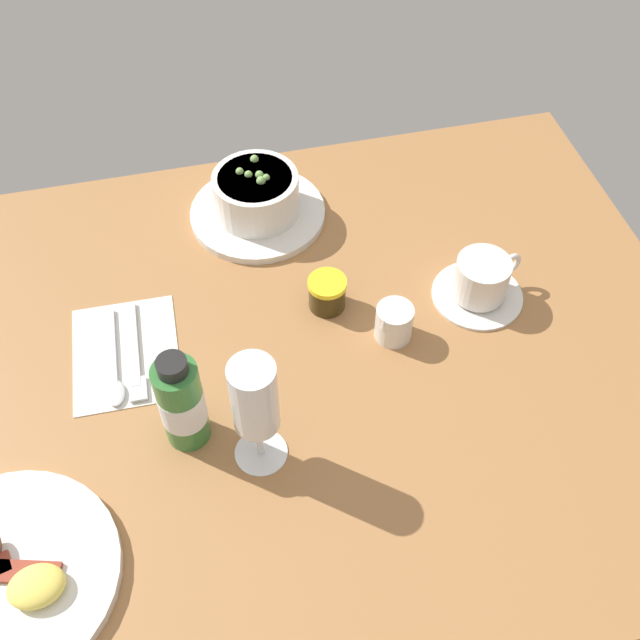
% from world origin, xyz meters
% --- Properties ---
extents(ground_plane, '(1.10, 0.84, 0.03)m').
position_xyz_m(ground_plane, '(0.00, 0.00, -0.01)').
color(ground_plane, '#9E6B3D').
extents(porridge_bowl, '(0.20, 0.20, 0.08)m').
position_xyz_m(porridge_bowl, '(-0.01, -0.28, 0.04)').
color(porridge_bowl, silver).
rests_on(porridge_bowl, ground_plane).
extents(cutlery_setting, '(0.14, 0.18, 0.01)m').
position_xyz_m(cutlery_setting, '(0.21, -0.06, 0.00)').
color(cutlery_setting, silver).
rests_on(cutlery_setting, ground_plane).
extents(coffee_cup, '(0.13, 0.13, 0.07)m').
position_xyz_m(coffee_cup, '(-0.28, -0.05, 0.03)').
color(coffee_cup, silver).
rests_on(coffee_cup, ground_plane).
extents(creamer_jug, '(0.06, 0.05, 0.06)m').
position_xyz_m(creamer_jug, '(-0.14, -0.01, 0.03)').
color(creamer_jug, silver).
rests_on(creamer_jug, ground_plane).
extents(wine_glass, '(0.06, 0.06, 0.17)m').
position_xyz_m(wine_glass, '(0.06, 0.12, 0.11)').
color(wine_glass, white).
rests_on(wine_glass, ground_plane).
extents(jam_jar, '(0.05, 0.05, 0.05)m').
position_xyz_m(jam_jar, '(-0.07, -0.08, 0.02)').
color(jam_jar, '#34280E').
rests_on(jam_jar, ground_plane).
extents(sauce_bottle_green, '(0.05, 0.05, 0.15)m').
position_xyz_m(sauce_bottle_green, '(0.14, 0.07, 0.07)').
color(sauce_bottle_green, '#337233').
rests_on(sauce_bottle_green, ground_plane).
extents(breakfast_plate, '(0.24, 0.24, 0.04)m').
position_xyz_m(breakfast_plate, '(0.35, 0.21, 0.01)').
color(breakfast_plate, silver).
rests_on(breakfast_plate, ground_plane).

